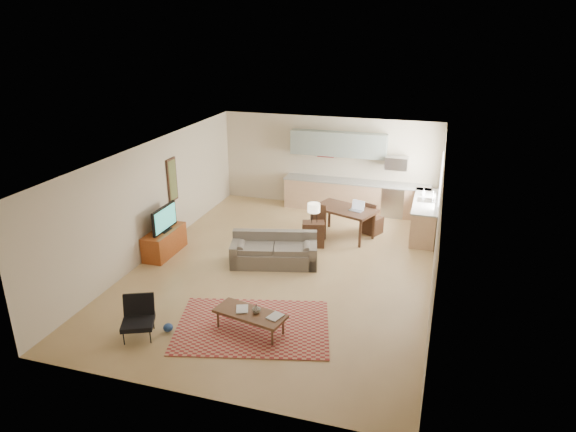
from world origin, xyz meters
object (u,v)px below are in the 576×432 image
(sofa, at_px, (274,250))
(tv_credenza, at_px, (165,242))
(armchair, at_px, (138,319))
(console_table, at_px, (313,234))
(coffee_table, at_px, (250,322))
(dining_table, at_px, (344,222))

(sofa, relative_size, tv_credenza, 1.56)
(armchair, bearing_deg, console_table, 43.48)
(sofa, relative_size, console_table, 3.24)
(sofa, bearing_deg, coffee_table, -95.09)
(coffee_table, bearing_deg, console_table, 100.19)
(sofa, xyz_separation_m, console_table, (0.61, 1.27, -0.04))
(sofa, bearing_deg, armchair, -126.06)
(coffee_table, distance_m, dining_table, 4.89)
(console_table, bearing_deg, sofa, -131.30)
(armchair, height_order, dining_table, dining_table)
(sofa, height_order, coffee_table, sofa)
(sofa, relative_size, armchair, 2.85)
(coffee_table, bearing_deg, tv_credenza, 153.58)
(tv_credenza, distance_m, dining_table, 4.55)
(tv_credenza, bearing_deg, sofa, 4.61)
(sofa, distance_m, armchair, 3.74)
(console_table, bearing_deg, tv_credenza, -171.48)
(armchair, height_order, tv_credenza, armchair)
(tv_credenza, xyz_separation_m, console_table, (3.31, 1.49, 0.01))
(tv_credenza, distance_m, console_table, 3.63)
(armchair, relative_size, console_table, 1.14)
(dining_table, bearing_deg, armchair, -93.79)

